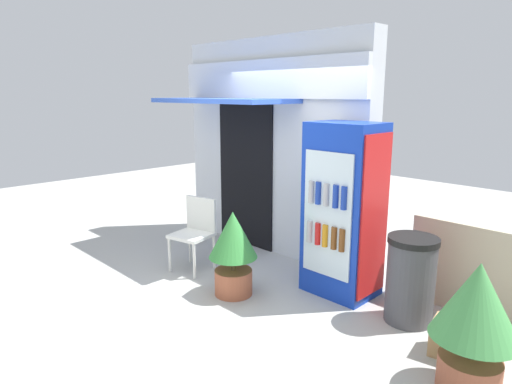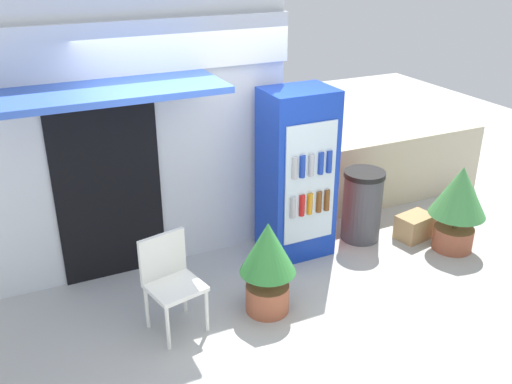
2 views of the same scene
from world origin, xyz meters
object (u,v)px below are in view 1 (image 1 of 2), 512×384
(potted_plant_curbside, at_px, (475,315))
(trash_bin, at_px, (410,279))
(potted_plant_near_shop, at_px, (233,247))
(cardboard_box, at_px, (458,340))
(drink_cooler, at_px, (344,210))
(plastic_chair, at_px, (196,228))

(potted_plant_curbside, distance_m, trash_bin, 1.08)
(potted_plant_near_shop, relative_size, trash_bin, 1.10)
(potted_plant_near_shop, xyz_separation_m, potted_plant_curbside, (2.49, 0.15, 0.06))
(potted_plant_curbside, relative_size, cardboard_box, 2.43)
(potted_plant_near_shop, bearing_deg, potted_plant_curbside, 3.52)
(cardboard_box, bearing_deg, drink_cooler, 166.28)
(trash_bin, bearing_deg, potted_plant_curbside, -39.19)
(trash_bin, height_order, cardboard_box, trash_bin)
(cardboard_box, bearing_deg, plastic_chair, -173.23)
(drink_cooler, xyz_separation_m, plastic_chair, (-1.72, -0.73, -0.42))
(plastic_chair, height_order, potted_plant_curbside, potted_plant_curbside)
(drink_cooler, bearing_deg, trash_bin, -4.97)
(drink_cooler, height_order, potted_plant_curbside, drink_cooler)
(trash_bin, bearing_deg, cardboard_box, -25.21)
(potted_plant_curbside, bearing_deg, cardboard_box, 120.69)
(potted_plant_near_shop, distance_m, trash_bin, 1.86)
(trash_bin, distance_m, cardboard_box, 0.72)
(potted_plant_curbside, bearing_deg, trash_bin, 140.81)
(drink_cooler, bearing_deg, plastic_chair, -156.98)
(plastic_chair, distance_m, potted_plant_near_shop, 0.92)
(plastic_chair, height_order, potted_plant_near_shop, potted_plant_near_shop)
(potted_plant_curbside, relative_size, trash_bin, 1.19)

